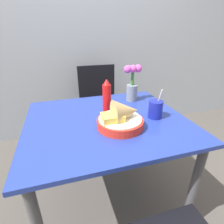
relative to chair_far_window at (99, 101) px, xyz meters
The scene contains 8 objects.
ground_plane 0.98m from the chair_far_window, 99.14° to the right, with size 12.00×12.00×0.00m, color #4C4742.
wall_window 0.87m from the chair_far_window, 109.55° to the left, with size 7.00×0.06×2.60m.
dining_table 0.83m from the chair_far_window, 99.14° to the right, with size 0.98×0.86×0.73m.
chair_far_window is the anchor object (origin of this frame).
food_basket 0.97m from the chair_far_window, 94.38° to the right, with size 0.27×0.27×0.16m.
ketchup_bottle 0.76m from the chair_far_window, 97.87° to the right, with size 0.06×0.06×0.22m.
drink_cup 0.93m from the chair_far_window, 79.10° to the right, with size 0.09×0.09×0.19m.
flower_vase 0.67m from the chair_far_window, 75.55° to the right, with size 0.14×0.08×0.28m.
Camera 1 is at (-0.25, -0.94, 1.23)m, focal length 28.00 mm.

